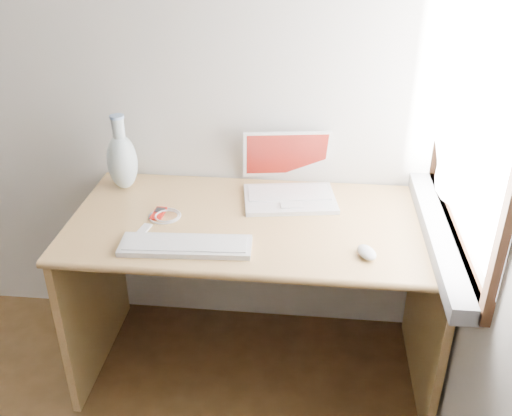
# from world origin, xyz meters

# --- Properties ---
(back_wall) EXTENTS (3.50, 0.04, 2.60)m
(back_wall) POSITION_xyz_m (0.00, 1.75, 1.30)
(back_wall) COLOR silver
(back_wall) RESTS_ON floor
(window) EXTENTS (0.11, 0.99, 1.10)m
(window) POSITION_xyz_m (1.72, 1.30, 1.28)
(window) COLOR white
(window) RESTS_ON right_wall
(desk) EXTENTS (1.44, 0.72, 0.76)m
(desk) POSITION_xyz_m (1.01, 1.47, 0.54)
(desk) COLOR tan
(desk) RESTS_ON floor
(laptop) EXTENTS (0.41, 0.36, 0.25)m
(laptop) POSITION_xyz_m (1.14, 1.60, 0.82)
(laptop) COLOR white
(laptop) RESTS_ON desk
(external_keyboard) EXTENTS (0.48, 0.17, 0.02)m
(external_keyboard) POSITION_xyz_m (0.79, 1.15, 0.77)
(external_keyboard) COLOR silver
(external_keyboard) RESTS_ON desk
(mouse) EXTENTS (0.09, 0.11, 0.03)m
(mouse) POSITION_xyz_m (1.42, 1.16, 0.78)
(mouse) COLOR white
(mouse) RESTS_ON desk
(ipod) EXTENTS (0.05, 0.10, 0.01)m
(ipod) POSITION_xyz_m (0.63, 1.38, 0.76)
(ipod) COLOR #B7140C
(ipod) RESTS_ON desk
(cable_coil) EXTENTS (0.17, 0.17, 0.01)m
(cable_coil) POSITION_xyz_m (0.66, 1.37, 0.76)
(cable_coil) COLOR silver
(cable_coil) RESTS_ON desk
(remote) EXTENTS (0.05, 0.09, 0.01)m
(remote) POSITION_xyz_m (0.60, 1.25, 0.76)
(remote) COLOR silver
(remote) RESTS_ON desk
(vase) EXTENTS (0.13, 0.13, 0.33)m
(vase) POSITION_xyz_m (0.42, 1.60, 0.89)
(vase) COLOR silver
(vase) RESTS_ON desk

